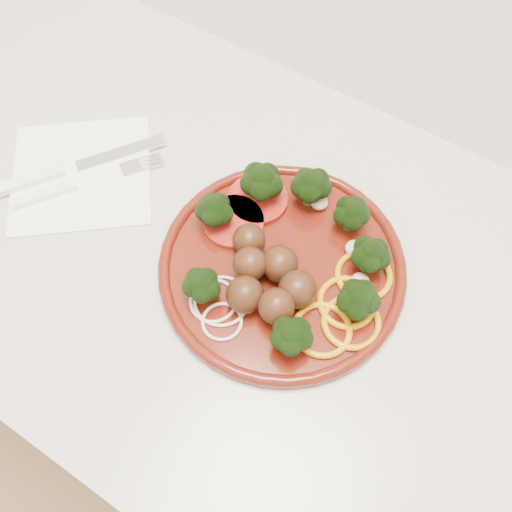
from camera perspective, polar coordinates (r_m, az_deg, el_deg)
The scene contains 5 objects.
counter at distance 1.14m, azimuth -7.81°, elevation -7.05°, with size 2.40×0.60×0.90m.
plate at distance 0.66m, azimuth 2.92°, elevation -0.54°, with size 0.29×0.29×0.06m.
napkin at distance 0.79m, azimuth -17.05°, elevation 7.85°, with size 0.18×0.18×0.00m, color white.
knife at distance 0.79m, azimuth -19.07°, elevation 8.01°, with size 0.14×0.20×0.01m.
fork at distance 0.77m, azimuth -18.83°, elevation 6.35°, with size 0.13×0.17×0.01m.
Camera 1 is at (0.36, 1.43, 1.50)m, focal length 40.00 mm.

